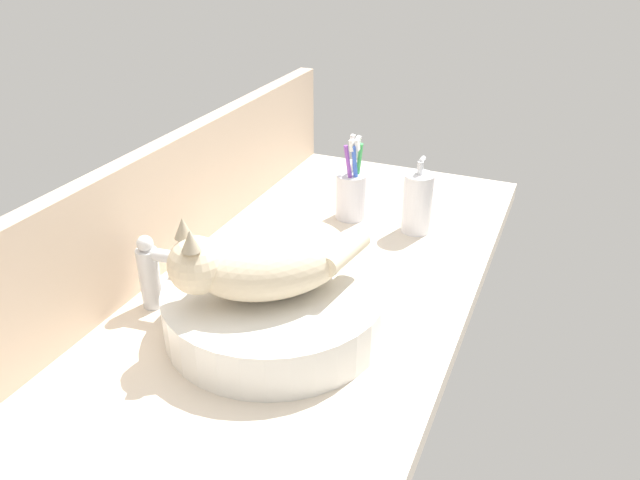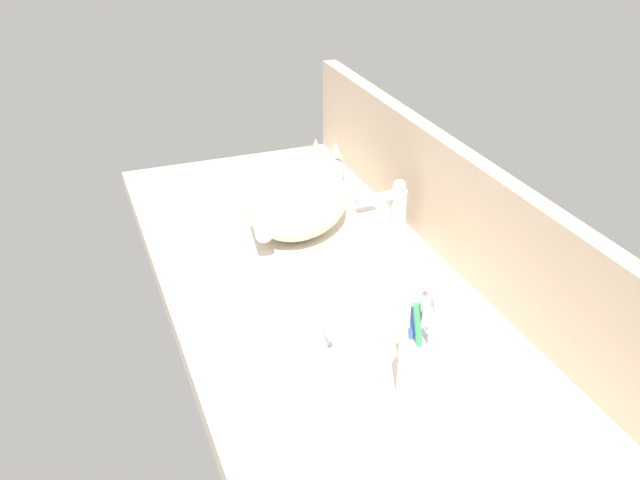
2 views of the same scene
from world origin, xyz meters
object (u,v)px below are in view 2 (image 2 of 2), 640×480
sink_basin (302,245)px  soap_dispenser (325,380)px  cat (304,199)px  faucet (394,208)px  toothbrush_cup (420,364)px

sink_basin → soap_dispenser: 44.86cm
cat → faucet: (-1.34, 20.46, -6.12)cm
sink_basin → faucet: faucet is taller
sink_basin → toothbrush_cup: toothbrush_cup is taller
cat → sink_basin: bearing=-39.4°
faucet → toothbrush_cup: (46.34, -18.12, -1.57)cm
cat → toothbrush_cup: bearing=3.0°
toothbrush_cup → cat: bearing=-177.0°
sink_basin → faucet: bearing=96.4°
sink_basin → toothbrush_cup: 44.10cm
sink_basin → soap_dispenser: bearing=-15.3°
soap_dispenser → cat: bearing=164.0°
cat → faucet: 21.40cm
soap_dispenser → toothbrush_cup: bearing=87.1°
cat → soap_dispenser: 46.54cm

